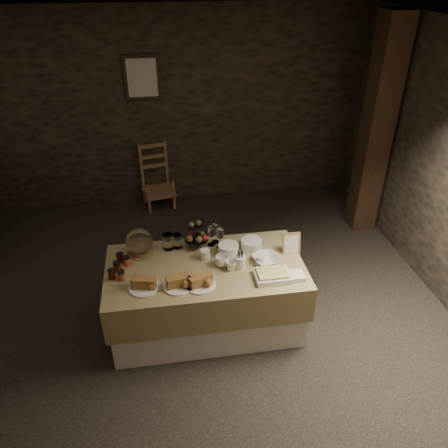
{
  "coord_description": "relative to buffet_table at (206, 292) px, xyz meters",
  "views": [
    {
      "loc": [
        -0.0,
        -3.27,
        3.08
      ],
      "look_at": [
        0.54,
        0.2,
        0.9
      ],
      "focal_mm": 35.0,
      "sensor_mm": 36.0,
      "label": 1
    }
  ],
  "objects": [
    {
      "name": "ground_plane",
      "position": [
        -0.31,
        0.17,
        -0.4
      ],
      "size": [
        5.5,
        5.0,
        0.01
      ],
      "primitive_type": "cube",
      "color": "black",
      "rests_on": "ground"
    },
    {
      "name": "room_shell",
      "position": [
        -0.31,
        0.17,
        1.16
      ],
      "size": [
        5.52,
        5.02,
        2.6
      ],
      "color": "black",
      "rests_on": "ground"
    },
    {
      "name": "buffet_table",
      "position": [
        0.0,
        0.0,
        0.0
      ],
      "size": [
        1.77,
        0.94,
        0.7
      ],
      "color": "silver",
      "rests_on": "ground_plane"
    },
    {
      "name": "chair",
      "position": [
        -0.38,
        2.51,
        -0.01
      ],
      "size": [
        0.48,
        0.47,
        0.69
      ],
      "rotation": [
        0.0,
        0.0,
        0.21
      ],
      "color": "brown",
      "rests_on": "ground_plane"
    },
    {
      "name": "timber_column",
      "position": [
        2.24,
        1.53,
        0.9
      ],
      "size": [
        0.3,
        0.3,
        2.6
      ],
      "primitive_type": "cube",
      "color": "black",
      "rests_on": "ground_plane"
    },
    {
      "name": "framed_picture",
      "position": [
        -0.46,
        2.63,
        1.35
      ],
      "size": [
        0.45,
        0.04,
        0.55
      ],
      "color": "black",
      "rests_on": "room_shell"
    },
    {
      "name": "plate_stack_a",
      "position": [
        0.24,
        0.15,
        0.35
      ],
      "size": [
        0.19,
        0.19,
        0.1
      ],
      "primitive_type": "cylinder",
      "color": "white",
      "rests_on": "buffet_table"
    },
    {
      "name": "plate_stack_b",
      "position": [
        0.47,
        0.22,
        0.34
      ],
      "size": [
        0.2,
        0.2,
        0.08
      ],
      "primitive_type": "cylinder",
      "color": "white",
      "rests_on": "buffet_table"
    },
    {
      "name": "cutlery_holder",
      "position": [
        0.3,
        -0.07,
        0.36
      ],
      "size": [
        0.1,
        0.1,
        0.12
      ],
      "primitive_type": "cylinder",
      "color": "white",
      "rests_on": "buffet_table"
    },
    {
      "name": "cup_a",
      "position": [
        0.15,
        -0.01,
        0.35
      ],
      "size": [
        0.16,
        0.16,
        0.1
      ],
      "primitive_type": "imported",
      "rotation": [
        0.0,
        0.0,
        -0.34
      ],
      "color": "white",
      "rests_on": "buffet_table"
    },
    {
      "name": "cup_b",
      "position": [
        0.22,
        -0.09,
        0.34
      ],
      "size": [
        0.12,
        0.12,
        0.09
      ],
      "primitive_type": "imported",
      "rotation": [
        0.0,
        0.0,
        -0.35
      ],
      "color": "white",
      "rests_on": "buffet_table"
    },
    {
      "name": "mug_c",
      "position": [
        0.01,
        0.11,
        0.35
      ],
      "size": [
        0.09,
        0.09,
        0.09
      ],
      "primitive_type": "cylinder",
      "color": "white",
      "rests_on": "buffet_table"
    },
    {
      "name": "mug_d",
      "position": [
        0.5,
        -0.05,
        0.34
      ],
      "size": [
        0.08,
        0.08,
        0.09
      ],
      "primitive_type": "cylinder",
      "color": "white",
      "rests_on": "buffet_table"
    },
    {
      "name": "bowl",
      "position": [
        0.55,
        -0.03,
        0.33
      ],
      "size": [
        0.28,
        0.28,
        0.06
      ],
      "primitive_type": "imported",
      "rotation": [
        0.0,
        0.0,
        0.24
      ],
      "color": "white",
      "rests_on": "buffet_table"
    },
    {
      "name": "cake_dome",
      "position": [
        -0.57,
        0.3,
        0.4
      ],
      "size": [
        0.26,
        0.26,
        0.26
      ],
      "color": "brown",
      "rests_on": "buffet_table"
    },
    {
      "name": "fruit_stand",
      "position": [
        -0.04,
        0.31,
        0.42
      ],
      "size": [
        0.22,
        0.22,
        0.31
      ],
      "rotation": [
        0.0,
        0.0,
        -0.41
      ],
      "color": "black",
      "rests_on": "buffet_table"
    },
    {
      "name": "bread_platter_left",
      "position": [
        -0.54,
        -0.22,
        0.34
      ],
      "size": [
        0.26,
        0.26,
        0.11
      ],
      "color": "white",
      "rests_on": "buffet_table"
    },
    {
      "name": "bread_platter_center",
      "position": [
        -0.25,
        -0.24,
        0.34
      ],
      "size": [
        0.26,
        0.26,
        0.11
      ],
      "color": "white",
      "rests_on": "buffet_table"
    },
    {
      "name": "bread_platter_right",
      "position": [
        -0.07,
        -0.26,
        0.34
      ],
      "size": [
        0.26,
        0.26,
        0.11
      ],
      "color": "white",
      "rests_on": "buffet_table"
    },
    {
      "name": "jam_jars",
      "position": [
        -0.75,
        0.05,
        0.34
      ],
      "size": [
        0.18,
        0.32,
        0.07
      ],
      "color": "#5E0F02",
      "rests_on": "buffet_table"
    },
    {
      "name": "tart_dish",
      "position": [
        0.55,
        -0.26,
        0.33
      ],
      "size": [
        0.3,
        0.22,
        0.07
      ],
      "color": "white",
      "rests_on": "buffet_table"
    },
    {
      "name": "square_dish",
      "position": [
        0.75,
        -0.29,
        0.32
      ],
      "size": [
        0.14,
        0.14,
        0.04
      ],
      "primitive_type": "cube",
      "color": "white",
      "rests_on": "buffet_table"
    },
    {
      "name": "menu_frame",
      "position": [
        0.82,
        0.09,
        0.39
      ],
      "size": [
        0.17,
        0.07,
        0.22
      ],
      "primitive_type": "cube",
      "rotation": [
        -0.24,
        0.0,
        -0.01
      ],
      "color": "brown",
      "rests_on": "buffet_table"
    },
    {
      "name": "storage_jar_a",
      "position": [
        -0.31,
        0.32,
        0.38
      ],
      "size": [
        0.1,
        0.1,
        0.16
      ],
      "primitive_type": "cylinder",
      "color": "white",
      "rests_on": "buffet_table"
    },
    {
      "name": "storage_jar_b",
      "position": [
        -0.22,
        0.33,
        0.37
      ],
      "size": [
        0.09,
        0.09,
        0.14
      ],
      "primitive_type": "cylinder",
      "color": "white",
      "rests_on": "buffet_table"
    }
  ]
}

